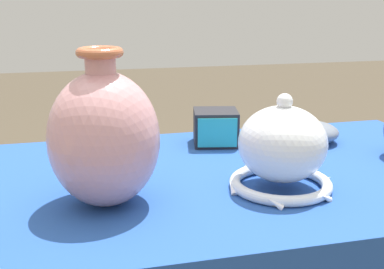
% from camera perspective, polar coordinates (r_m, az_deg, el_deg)
% --- Properties ---
extents(display_table, '(1.29, 0.70, 0.74)m').
position_cam_1_polar(display_table, '(1.09, 2.98, -8.64)').
color(display_table, brown).
rests_on(display_table, ground_plane).
extents(vase_tall_bulbous, '(0.20, 0.20, 0.29)m').
position_cam_1_polar(vase_tall_bulbous, '(0.89, -10.37, -0.37)').
color(vase_tall_bulbous, '#D19399').
rests_on(vase_tall_bulbous, display_table).
extents(vase_dome_bell, '(0.22, 0.21, 0.20)m').
position_cam_1_polar(vase_dome_bell, '(0.98, 10.63, -1.86)').
color(vase_dome_bell, white).
rests_on(vase_dome_bell, display_table).
extents(mosaic_tile_box, '(0.13, 0.13, 0.09)m').
position_cam_1_polar(mosaic_tile_box, '(1.27, 2.82, 0.84)').
color(mosaic_tile_box, '#232328').
rests_on(mosaic_tile_box, display_table).
extents(bowl_shallow_slate, '(0.14, 0.14, 0.06)m').
position_cam_1_polar(bowl_shallow_slate, '(1.33, 13.96, 0.29)').
color(bowl_shallow_slate, slate).
rests_on(bowl_shallow_slate, display_table).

